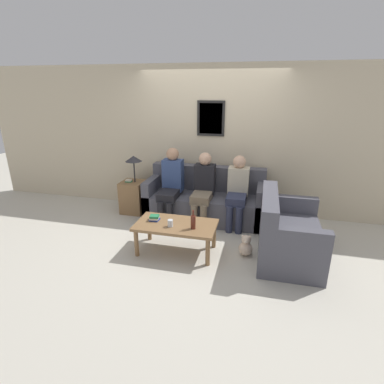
{
  "coord_description": "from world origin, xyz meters",
  "views": [
    {
      "loc": [
        0.94,
        -4.37,
        2.23
      ],
      "look_at": [
        -0.08,
        -0.17,
        0.7
      ],
      "focal_mm": 28.0,
      "sensor_mm": 36.0,
      "label": 1
    }
  ],
  "objects": [
    {
      "name": "wall_back",
      "position": [
        0.0,
        0.91,
        1.3
      ],
      "size": [
        9.0,
        0.08,
        2.6
      ],
      "color": "beige",
      "rests_on": "ground_plane"
    },
    {
      "name": "person_left",
      "position": [
        -0.56,
        0.28,
        0.68
      ],
      "size": [
        0.34,
        0.65,
        1.25
      ],
      "color": "black",
      "rests_on": "ground_plane"
    },
    {
      "name": "couch_side",
      "position": [
        1.32,
        -0.55,
        0.32
      ],
      "size": [
        0.8,
        1.25,
        0.89
      ],
      "rotation": [
        0.0,
        0.0,
        1.57
      ],
      "color": "#4C4C56",
      "rests_on": "ground_plane"
    },
    {
      "name": "person_right",
      "position": [
        0.56,
        0.33,
        0.64
      ],
      "size": [
        0.34,
        0.62,
        1.17
      ],
      "color": "#2D334C",
      "rests_on": "ground_plane"
    },
    {
      "name": "wine_bottle",
      "position": [
        0.1,
        -0.86,
        0.53
      ],
      "size": [
        0.07,
        0.07,
        0.26
      ],
      "color": "#562319",
      "rests_on": "coffee_table"
    },
    {
      "name": "book_stack",
      "position": [
        -0.5,
        -0.73,
        0.47
      ],
      "size": [
        0.14,
        0.13,
        0.07
      ],
      "color": "navy",
      "rests_on": "coffee_table"
    },
    {
      "name": "coffee_table",
      "position": [
        -0.17,
        -0.77,
        0.37
      ],
      "size": [
        1.12,
        0.6,
        0.43
      ],
      "color": "olive",
      "rests_on": "ground_plane"
    },
    {
      "name": "person_middle",
      "position": [
        0.0,
        0.29,
        0.65
      ],
      "size": [
        0.34,
        0.64,
        1.19
      ],
      "color": "#756651",
      "rests_on": "ground_plane"
    },
    {
      "name": "teddy_bear",
      "position": [
        0.8,
        -0.64,
        0.13
      ],
      "size": [
        0.19,
        0.19,
        0.3
      ],
      "color": "beige",
      "rests_on": "ground_plane"
    },
    {
      "name": "side_table_with_lamp",
      "position": [
        -1.34,
        0.42,
        0.35
      ],
      "size": [
        0.41,
        0.41,
        1.07
      ],
      "color": "olive",
      "rests_on": "ground_plane"
    },
    {
      "name": "ground_plane",
      "position": [
        0.0,
        0.0,
        0.0
      ],
      "size": [
        16.0,
        16.0,
        0.0
      ],
      "primitive_type": "plane",
      "color": "beige"
    },
    {
      "name": "drinking_glass",
      "position": [
        -0.22,
        -0.87,
        0.48
      ],
      "size": [
        0.07,
        0.07,
        0.1
      ],
      "color": "silver",
      "rests_on": "coffee_table"
    },
    {
      "name": "couch_main",
      "position": [
        0.0,
        0.48,
        0.32
      ],
      "size": [
        2.04,
        0.8,
        0.89
      ],
      "color": "#4C4C56",
      "rests_on": "ground_plane"
    }
  ]
}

